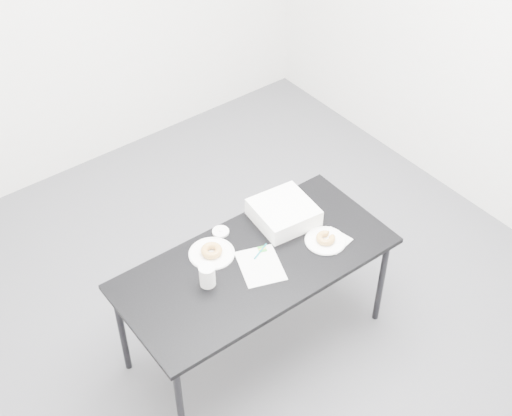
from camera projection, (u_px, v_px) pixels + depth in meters
floor at (239, 326)px, 4.29m from camera, size 4.00×4.00×0.00m
wall_right at (501, 24)px, 4.29m from camera, size 0.02×4.00×2.70m
table at (256, 268)px, 3.79m from camera, size 1.50×0.72×0.68m
scorecard at (260, 266)px, 3.73m from camera, size 0.29×0.33×0.00m
logo_patch at (262, 249)px, 3.81m from camera, size 0.06×0.06×0.00m
pen at (260, 251)px, 3.80m from camera, size 0.12×0.06×0.01m
napkin at (333, 240)px, 3.87m from camera, size 0.18×0.18×0.00m
plate_near at (325, 241)px, 3.86m from camera, size 0.22×0.22×0.01m
donut_near at (326, 238)px, 3.84m from camera, size 0.11×0.11×0.04m
plate_far at (212, 254)px, 3.79m from camera, size 0.25×0.25×0.01m
donut_far at (212, 251)px, 3.77m from camera, size 0.15×0.15×0.04m
coffee_cup at (207, 276)px, 3.59m from camera, size 0.08×0.08×0.12m
cup_lid at (221, 232)px, 3.91m from camera, size 0.09×0.09×0.01m
bakery_box at (284, 213)px, 3.96m from camera, size 0.35×0.35×0.11m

